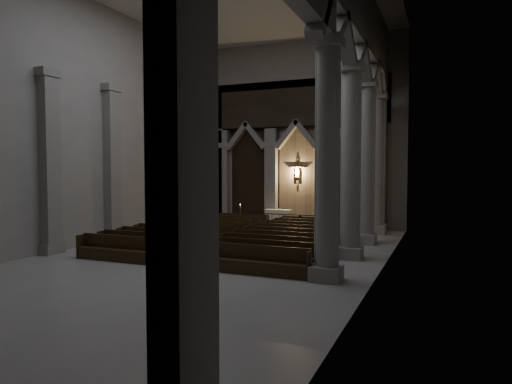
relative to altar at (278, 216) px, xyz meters
The scene contains 11 objects.
room 12.92m from the altar, 84.46° to the right, with size 24.00×24.10×12.00m.
sanctuary_wall 6.15m from the altar, 34.79° to the left, with size 14.00×0.77×12.00m.
right_arcade 13.60m from the altar, 55.36° to the right, with size 1.00×24.00×12.00m.
left_pilasters 9.84m from the altar, 127.96° to the right, with size 0.60×13.00×8.03m.
sanctuary_step 1.19m from the altar, 11.13° to the right, with size 8.50×2.60×0.15m, color gray.
altar is the anchor object (origin of this frame).
altar_rail 1.79m from the altar, 54.15° to the right, with size 4.72×0.09×0.93m.
candle_stand_left 2.49m from the altar, 156.59° to the right, with size 0.23×0.23×1.38m.
candle_stand_right 3.91m from the altar, 25.32° to the right, with size 0.25×0.25×1.47m.
pews 8.52m from the altar, 82.92° to the right, with size 9.98×10.43×1.02m.
worshipper 4.60m from the altar, 54.51° to the right, with size 0.41×0.27×1.14m, color black.
Camera 1 is at (9.15, -17.31, 3.75)m, focal length 32.00 mm.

